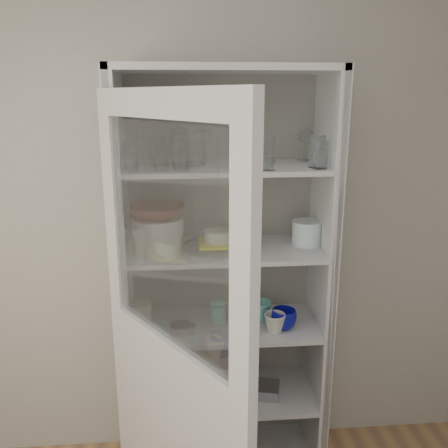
% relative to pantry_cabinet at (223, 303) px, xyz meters
% --- Properties ---
extents(wall_back, '(3.60, 0.02, 2.60)m').
position_rel_pantry_cabinet_xyz_m(wall_back, '(-0.20, 0.16, 0.36)').
color(wall_back, beige).
rests_on(wall_back, ground).
extents(pantry_cabinet, '(1.00, 0.45, 2.10)m').
position_rel_pantry_cabinet_xyz_m(pantry_cabinet, '(0.00, 0.00, 0.00)').
color(pantry_cabinet, '#B7B7B7').
rests_on(pantry_cabinet, floor).
extents(cupboard_door, '(0.54, 0.77, 2.00)m').
position_rel_pantry_cabinet_xyz_m(cupboard_door, '(-0.25, -0.66, -0.07)').
color(cupboard_door, '#B7B7B7').
rests_on(cupboard_door, floor).
extents(tumbler_0, '(0.07, 0.07, 0.12)m').
position_rel_pantry_cabinet_xyz_m(tumbler_0, '(-0.41, -0.20, 0.78)').
color(tumbler_0, silver).
rests_on(tumbler_0, shelf_glass).
extents(tumbler_1, '(0.08, 0.08, 0.13)m').
position_rel_pantry_cabinet_xyz_m(tumbler_1, '(-0.28, -0.21, 0.79)').
color(tumbler_1, silver).
rests_on(tumbler_1, shelf_glass).
extents(tumbler_2, '(0.09, 0.09, 0.14)m').
position_rel_pantry_cabinet_xyz_m(tumbler_2, '(-0.20, -0.20, 0.79)').
color(tumbler_2, silver).
rests_on(tumbler_2, shelf_glass).
extents(tumbler_3, '(0.09, 0.09, 0.14)m').
position_rel_pantry_cabinet_xyz_m(tumbler_3, '(0.12, -0.19, 0.79)').
color(tumbler_3, silver).
rests_on(tumbler_3, shelf_glass).
extents(tumbler_4, '(0.08, 0.08, 0.15)m').
position_rel_pantry_cabinet_xyz_m(tumbler_4, '(0.17, -0.23, 0.79)').
color(tumbler_4, silver).
rests_on(tumbler_4, shelf_glass).
extents(tumbler_5, '(0.08, 0.08, 0.14)m').
position_rel_pantry_cabinet_xyz_m(tumbler_5, '(0.41, -0.17, 0.79)').
color(tumbler_5, silver).
rests_on(tumbler_5, shelf_glass).
extents(tumbler_6, '(0.06, 0.06, 0.13)m').
position_rel_pantry_cabinet_xyz_m(tumbler_6, '(0.41, -0.21, 0.78)').
color(tumbler_6, silver).
rests_on(tumbler_6, shelf_glass).
extents(tumbler_7, '(0.08, 0.08, 0.13)m').
position_rel_pantry_cabinet_xyz_m(tumbler_7, '(-0.30, -0.06, 0.79)').
color(tumbler_7, silver).
rests_on(tumbler_7, shelf_glass).
extents(tumbler_8, '(0.08, 0.08, 0.13)m').
position_rel_pantry_cabinet_xyz_m(tumbler_8, '(-0.25, -0.05, 0.79)').
color(tumbler_8, silver).
rests_on(tumbler_8, shelf_glass).
extents(tumbler_9, '(0.09, 0.09, 0.15)m').
position_rel_pantry_cabinet_xyz_m(tumbler_9, '(-0.13, -0.08, 0.79)').
color(tumbler_9, silver).
rests_on(tumbler_9, shelf_glass).
extents(tumbler_10, '(0.08, 0.08, 0.13)m').
position_rel_pantry_cabinet_xyz_m(tumbler_10, '(0.15, -0.06, 0.79)').
color(tumbler_10, silver).
rests_on(tumbler_10, shelf_glass).
extents(tumbler_11, '(0.06, 0.06, 0.13)m').
position_rel_pantry_cabinet_xyz_m(tumbler_11, '(0.13, -0.07, 0.78)').
color(tumbler_11, silver).
rests_on(tumbler_11, shelf_glass).
extents(goblet_0, '(0.08, 0.08, 0.19)m').
position_rel_pantry_cabinet_xyz_m(goblet_0, '(-0.20, 0.01, 0.81)').
color(goblet_0, silver).
rests_on(goblet_0, shelf_glass).
extents(goblet_1, '(0.08, 0.08, 0.17)m').
position_rel_pantry_cabinet_xyz_m(goblet_1, '(-0.09, 0.05, 0.81)').
color(goblet_1, silver).
rests_on(goblet_1, shelf_glass).
extents(goblet_2, '(0.08, 0.08, 0.17)m').
position_rel_pantry_cabinet_xyz_m(goblet_2, '(0.10, 0.02, 0.80)').
color(goblet_2, silver).
rests_on(goblet_2, shelf_glass).
extents(goblet_3, '(0.08, 0.08, 0.18)m').
position_rel_pantry_cabinet_xyz_m(goblet_3, '(0.41, 0.06, 0.81)').
color(goblet_3, silver).
rests_on(goblet_3, shelf_glass).
extents(plate_stack_front, '(0.22, 0.22, 0.10)m').
position_rel_pantry_cabinet_xyz_m(plate_stack_front, '(-0.31, -0.12, 0.37)').
color(plate_stack_front, beige).
rests_on(plate_stack_front, shelf_plates).
extents(plate_stack_back, '(0.19, 0.19, 0.08)m').
position_rel_pantry_cabinet_xyz_m(plate_stack_back, '(-0.34, 0.05, 0.36)').
color(plate_stack_back, beige).
rests_on(plate_stack_back, shelf_plates).
extents(cream_bowl, '(0.28, 0.28, 0.07)m').
position_rel_pantry_cabinet_xyz_m(cream_bowl, '(-0.31, -0.12, 0.45)').
color(cream_bowl, beige).
rests_on(cream_bowl, plate_stack_front).
extents(terracotta_bowl, '(0.28, 0.28, 0.06)m').
position_rel_pantry_cabinet_xyz_m(terracotta_bowl, '(-0.31, -0.12, 0.52)').
color(terracotta_bowl, maroon).
rests_on(terracotta_bowl, cream_bowl).
extents(glass_platter, '(0.35, 0.35, 0.02)m').
position_rel_pantry_cabinet_xyz_m(glass_platter, '(-0.03, -0.07, 0.33)').
color(glass_platter, silver).
rests_on(glass_platter, shelf_plates).
extents(yellow_trivet, '(0.19, 0.19, 0.01)m').
position_rel_pantry_cabinet_xyz_m(yellow_trivet, '(-0.03, -0.07, 0.35)').
color(yellow_trivet, yellow).
rests_on(yellow_trivet, glass_platter).
extents(white_ramekin, '(0.14, 0.14, 0.06)m').
position_rel_pantry_cabinet_xyz_m(white_ramekin, '(-0.03, -0.07, 0.38)').
color(white_ramekin, beige).
rests_on(white_ramekin, yellow_trivet).
extents(grey_bowl_stack, '(0.14, 0.14, 0.12)m').
position_rel_pantry_cabinet_xyz_m(grey_bowl_stack, '(0.41, -0.05, 0.38)').
color(grey_bowl_stack, silver).
rests_on(grey_bowl_stack, shelf_plates).
extents(mug_blue, '(0.15, 0.15, 0.10)m').
position_rel_pantry_cabinet_xyz_m(mug_blue, '(0.29, -0.15, -0.03)').
color(mug_blue, '#06158F').
rests_on(mug_blue, shelf_mugs).
extents(mug_teal, '(0.11, 0.11, 0.10)m').
position_rel_pantry_cabinet_xyz_m(mug_teal, '(0.19, -0.04, -0.03)').
color(mug_teal, teal).
rests_on(mug_teal, shelf_mugs).
extents(mug_white, '(0.13, 0.13, 0.10)m').
position_rel_pantry_cabinet_xyz_m(mug_white, '(0.24, -0.19, -0.03)').
color(mug_white, beige).
rests_on(mug_white, shelf_mugs).
extents(teal_jar, '(0.08, 0.08, 0.10)m').
position_rel_pantry_cabinet_xyz_m(teal_jar, '(-0.03, -0.04, -0.03)').
color(teal_jar, teal).
rests_on(teal_jar, shelf_mugs).
extents(measuring_cups, '(0.11, 0.11, 0.04)m').
position_rel_pantry_cabinet_xyz_m(measuring_cups, '(-0.22, -0.15, -0.06)').
color(measuring_cups, silver).
rests_on(measuring_cups, shelf_mugs).
extents(white_canister, '(0.13, 0.13, 0.12)m').
position_rel_pantry_cabinet_xyz_m(white_canister, '(-0.41, -0.06, -0.02)').
color(white_canister, beige).
rests_on(white_canister, shelf_mugs).
extents(cream_dish, '(0.30, 0.30, 0.07)m').
position_rel_pantry_cabinet_xyz_m(cream_dish, '(-0.14, -0.08, -0.44)').
color(cream_dish, beige).
rests_on(cream_dish, shelf_bot).
extents(tin_box, '(0.22, 0.18, 0.06)m').
position_rel_pantry_cabinet_xyz_m(tin_box, '(0.19, -0.11, -0.45)').
color(tin_box, '#9394A2').
rests_on(tin_box, shelf_bot).
extents(tumbler_12, '(0.07, 0.07, 0.14)m').
position_rel_pantry_cabinet_xyz_m(tumbler_12, '(-0.21, -0.10, 0.79)').
color(tumbler_12, silver).
rests_on(tumbler_12, shelf_glass).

